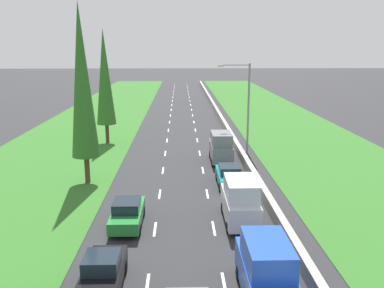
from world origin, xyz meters
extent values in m
plane|color=#28282B|center=(0.00, 60.00, 0.00)|extent=(300.00, 300.00, 0.00)
cube|color=#2D6623|center=(-12.65, 60.00, 0.02)|extent=(14.00, 140.00, 0.04)
cube|color=#2D6623|center=(14.35, 60.00, 0.02)|extent=(14.00, 140.00, 0.04)
cube|color=#9E9B93|center=(5.70, 60.00, 0.42)|extent=(0.44, 120.00, 0.85)
cube|color=white|center=(-1.75, 15.00, 0.01)|extent=(0.14, 2.00, 0.01)
cube|color=white|center=(-1.75, 21.00, 0.01)|extent=(0.14, 2.00, 0.01)
cube|color=white|center=(-1.75, 27.00, 0.01)|extent=(0.14, 2.00, 0.01)
cube|color=white|center=(-1.75, 33.00, 0.01)|extent=(0.14, 2.00, 0.01)
cube|color=white|center=(-1.75, 39.00, 0.01)|extent=(0.14, 2.00, 0.01)
cube|color=white|center=(-1.75, 45.00, 0.01)|extent=(0.14, 2.00, 0.01)
cube|color=white|center=(-1.75, 51.00, 0.01)|extent=(0.14, 2.00, 0.01)
cube|color=white|center=(-1.75, 57.00, 0.01)|extent=(0.14, 2.00, 0.01)
cube|color=white|center=(-1.75, 63.00, 0.01)|extent=(0.14, 2.00, 0.01)
cube|color=white|center=(-1.75, 69.00, 0.01)|extent=(0.14, 2.00, 0.01)
cube|color=white|center=(-1.75, 75.00, 0.01)|extent=(0.14, 2.00, 0.01)
cube|color=white|center=(-1.75, 81.00, 0.01)|extent=(0.14, 2.00, 0.01)
cube|color=white|center=(-1.75, 87.00, 0.01)|extent=(0.14, 2.00, 0.01)
cube|color=white|center=(-1.75, 93.00, 0.01)|extent=(0.14, 2.00, 0.01)
cube|color=white|center=(-1.75, 99.00, 0.01)|extent=(0.14, 2.00, 0.01)
cube|color=white|center=(-1.75, 105.00, 0.01)|extent=(0.14, 2.00, 0.01)
cube|color=white|center=(-1.75, 111.00, 0.01)|extent=(0.14, 2.00, 0.01)
cube|color=white|center=(-1.75, 117.00, 0.01)|extent=(0.14, 2.00, 0.01)
cube|color=white|center=(1.75, 15.00, 0.01)|extent=(0.14, 2.00, 0.01)
cube|color=white|center=(1.75, 21.00, 0.01)|extent=(0.14, 2.00, 0.01)
cube|color=white|center=(1.75, 27.00, 0.01)|extent=(0.14, 2.00, 0.01)
cube|color=white|center=(1.75, 33.00, 0.01)|extent=(0.14, 2.00, 0.01)
cube|color=white|center=(1.75, 39.00, 0.01)|extent=(0.14, 2.00, 0.01)
cube|color=white|center=(1.75, 45.00, 0.01)|extent=(0.14, 2.00, 0.01)
cube|color=white|center=(1.75, 51.00, 0.01)|extent=(0.14, 2.00, 0.01)
cube|color=white|center=(1.75, 57.00, 0.01)|extent=(0.14, 2.00, 0.01)
cube|color=white|center=(1.75, 63.00, 0.01)|extent=(0.14, 2.00, 0.01)
cube|color=white|center=(1.75, 69.00, 0.01)|extent=(0.14, 2.00, 0.01)
cube|color=white|center=(1.75, 75.00, 0.01)|extent=(0.14, 2.00, 0.01)
cube|color=white|center=(1.75, 81.00, 0.01)|extent=(0.14, 2.00, 0.01)
cube|color=white|center=(1.75, 87.00, 0.01)|extent=(0.14, 2.00, 0.01)
cube|color=white|center=(1.75, 93.00, 0.01)|extent=(0.14, 2.00, 0.01)
cube|color=white|center=(1.75, 99.00, 0.01)|extent=(0.14, 2.00, 0.01)
cube|color=white|center=(1.75, 105.00, 0.01)|extent=(0.14, 2.00, 0.01)
cube|color=white|center=(1.75, 111.00, 0.01)|extent=(0.14, 2.00, 0.01)
cube|color=white|center=(1.75, 117.00, 0.01)|extent=(0.14, 2.00, 0.01)
cube|color=#1E47B7|center=(3.34, 13.87, 1.02)|extent=(1.90, 4.90, 1.40)
cube|color=#1E47B7|center=(3.34, 13.57, 2.27)|extent=(1.80, 3.10, 1.10)
cylinder|color=black|center=(2.47, 15.39, 0.32)|extent=(0.22, 0.64, 0.64)
cylinder|color=black|center=(4.21, 15.39, 0.32)|extent=(0.22, 0.64, 0.64)
cube|color=silver|center=(3.42, 21.96, 1.02)|extent=(1.90, 4.90, 1.40)
cube|color=silver|center=(3.42, 21.66, 2.27)|extent=(1.80, 3.10, 1.10)
cylinder|color=black|center=(2.55, 23.48, 0.32)|extent=(0.22, 0.64, 0.64)
cylinder|color=black|center=(4.29, 23.48, 0.32)|extent=(0.22, 0.64, 0.64)
cylinder|color=black|center=(2.55, 20.44, 0.32)|extent=(0.22, 0.64, 0.64)
cylinder|color=black|center=(4.29, 20.44, 0.32)|extent=(0.22, 0.64, 0.64)
cube|color=teal|center=(3.56, 28.88, 0.68)|extent=(1.76, 4.50, 0.72)
cube|color=#19232D|center=(3.56, 28.73, 1.34)|extent=(1.56, 1.90, 0.60)
cylinder|color=black|center=(2.76, 30.28, 0.32)|extent=(0.22, 0.64, 0.64)
cylinder|color=black|center=(4.36, 30.28, 0.32)|extent=(0.22, 0.64, 0.64)
cylinder|color=black|center=(2.76, 27.49, 0.32)|extent=(0.22, 0.64, 0.64)
cylinder|color=black|center=(4.36, 27.49, 0.32)|extent=(0.22, 0.64, 0.64)
cube|color=slate|center=(3.58, 35.81, 1.02)|extent=(1.90, 4.90, 1.40)
cube|color=slate|center=(3.58, 35.51, 2.27)|extent=(1.80, 3.10, 1.10)
cylinder|color=black|center=(2.71, 37.33, 0.32)|extent=(0.22, 0.64, 0.64)
cylinder|color=black|center=(4.45, 37.33, 0.32)|extent=(0.22, 0.64, 0.64)
cylinder|color=black|center=(2.71, 34.29, 0.32)|extent=(0.22, 0.64, 0.64)
cylinder|color=black|center=(4.45, 34.29, 0.32)|extent=(0.22, 0.64, 0.64)
cube|color=black|center=(-3.67, 14.94, 0.70)|extent=(1.68, 3.90, 0.76)
cube|color=#19232D|center=(-3.67, 14.64, 1.40)|extent=(1.52, 1.60, 0.64)
cylinder|color=black|center=(-4.43, 16.14, 0.32)|extent=(0.22, 0.64, 0.64)
cylinder|color=black|center=(-2.91, 16.14, 0.32)|extent=(0.22, 0.64, 0.64)
cube|color=#237A33|center=(-3.43, 21.61, 0.68)|extent=(1.76, 4.50, 0.72)
cube|color=#19232D|center=(-3.43, 21.46, 1.34)|extent=(1.56, 1.90, 0.60)
cylinder|color=black|center=(-4.23, 23.01, 0.32)|extent=(0.22, 0.64, 0.64)
cylinder|color=black|center=(-2.63, 23.01, 0.32)|extent=(0.22, 0.64, 0.64)
cylinder|color=black|center=(-4.23, 20.22, 0.32)|extent=(0.22, 0.64, 0.64)
cylinder|color=black|center=(-2.63, 20.22, 0.32)|extent=(0.22, 0.64, 0.64)
cylinder|color=#4C3823|center=(-7.59, 29.85, 1.10)|extent=(0.41, 0.41, 2.20)
cone|color=#2D6623|center=(-7.59, 29.85, 8.06)|extent=(2.15, 2.15, 11.71)
cylinder|color=#4C3823|center=(-8.38, 43.89, 1.10)|extent=(0.40, 0.40, 2.20)
cone|color=#2D6623|center=(-8.38, 43.89, 7.35)|extent=(2.11, 2.11, 10.30)
cylinder|color=gray|center=(6.56, 38.84, 4.50)|extent=(0.20, 0.20, 9.00)
cylinder|color=gray|center=(5.16, 38.84, 8.85)|extent=(2.80, 0.12, 0.12)
cube|color=silver|center=(3.76, 38.84, 8.75)|extent=(0.60, 0.28, 0.20)
camera|label=1|loc=(-0.20, -1.94, 10.56)|focal=38.95mm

